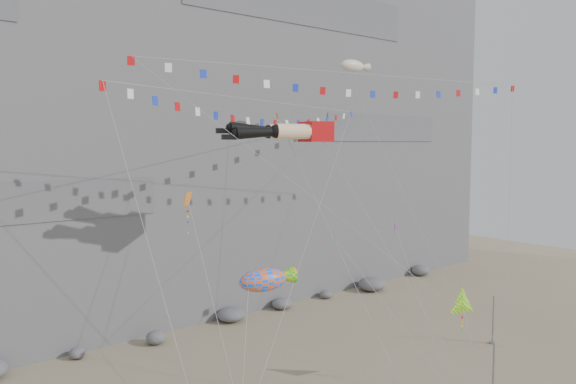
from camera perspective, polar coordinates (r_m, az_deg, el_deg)
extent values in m
plane|color=gray|center=(40.91, 8.31, -18.56)|extent=(120.00, 120.00, 0.00)
cube|color=slate|center=(64.09, -13.68, 12.66)|extent=(80.00, 28.00, 50.00)
cylinder|color=gray|center=(38.87, 20.13, -16.99)|extent=(0.12, 0.12, 3.92)
cylinder|color=gray|center=(49.62, 20.11, -12.09)|extent=(0.12, 0.12, 3.97)
cube|color=#BB0B0E|center=(41.06, 2.84, 6.13)|extent=(2.44, 2.88, 1.45)
cylinder|color=#FFCF9F|center=(39.54, 0.48, 6.18)|extent=(2.67, 1.76, 1.07)
sphere|color=black|center=(39.08, -1.19, 6.19)|extent=(0.98, 0.98, 0.98)
cone|color=black|center=(38.58, -3.22, 6.07)|extent=(3.07, 1.73, 1.00)
cube|color=black|center=(37.99, -6.02, 5.57)|extent=(1.03, 0.69, 0.36)
cylinder|color=#FFCF9F|center=(40.89, -0.31, 6.14)|extent=(2.67, 1.76, 1.07)
sphere|color=black|center=(40.44, -1.94, 6.15)|extent=(0.98, 0.98, 0.98)
cone|color=black|center=(39.97, -3.90, 6.35)|extent=(3.09, 1.74, 1.07)
cube|color=black|center=(39.39, -6.62, 6.20)|extent=(1.03, 0.69, 0.36)
cylinder|color=gray|center=(38.14, 10.60, -6.77)|extent=(0.03, 0.03, 21.54)
cylinder|color=gray|center=(34.93, -3.82, -5.76)|extent=(0.03, 0.03, 27.93)
cylinder|color=gray|center=(45.03, 14.75, -2.23)|extent=(0.03, 0.03, 24.56)
cube|color=gray|center=(49.74, 21.20, -14.43)|extent=(0.16, 0.16, 0.10)
cylinder|color=gray|center=(30.69, -7.00, -13.57)|extent=(0.03, 0.03, 15.49)
cylinder|color=gray|center=(29.96, -3.78, -18.52)|extent=(0.03, 0.03, 10.99)
cylinder|color=gray|center=(39.16, 18.30, -15.29)|extent=(0.03, 0.03, 6.18)
cylinder|color=gray|center=(48.06, 12.42, -0.82)|extent=(0.03, 0.03, 25.51)
cube|color=gray|center=(49.13, 18.50, -14.60)|extent=(0.16, 0.16, 0.10)
cylinder|color=gray|center=(37.48, 5.23, -5.98)|extent=(0.03, 0.03, 22.98)
cylinder|color=gray|center=(41.93, 13.41, -11.13)|extent=(0.03, 0.03, 16.01)
cylinder|color=gray|center=(36.25, 11.43, -13.18)|extent=(0.03, 0.03, 13.79)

